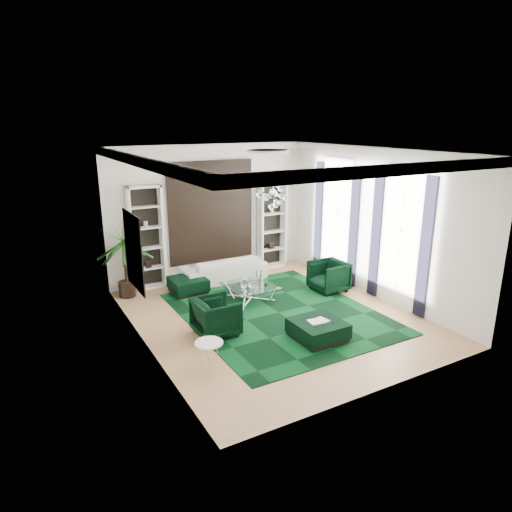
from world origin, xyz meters
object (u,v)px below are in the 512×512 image
sofa (223,269)px  palm (124,252)px  armchair_right (329,276)px  side_table (209,355)px  ottoman_front (318,330)px  armchair_left (216,317)px  coffee_table (251,293)px  ottoman_side (188,285)px

sofa → palm: 2.84m
armchair_right → side_table: (-4.40, -2.11, -0.16)m
ottoman_front → armchair_right: bearing=47.8°
armchair_left → coffee_table: 2.05m
ottoman_side → side_table: size_ratio=1.73×
ottoman_side → palm: palm is taller
sofa → armchair_right: size_ratio=2.68×
armchair_right → armchair_left: bearing=-76.0°
side_table → palm: (-0.42, 4.34, 0.95)m
armchair_right → ottoman_front: 2.93m
sofa → armchair_right: 2.98m
ottoman_side → palm: (-1.48, 0.52, 1.00)m
armchair_right → coffee_table: bearing=-99.9°
armchair_right → ottoman_front: bearing=-42.2°
armchair_right → side_table: 4.89m
coffee_table → side_table: 3.35m
sofa → ottoman_front: sofa is taller
armchair_right → coffee_table: armchair_right is taller
coffee_table → armchair_left: bearing=-140.0°
ottoman_side → coffee_table: bearing=-48.7°
side_table → ottoman_front: bearing=-1.4°
ottoman_side → ottoman_front: bearing=-70.5°
armchair_left → sofa: bearing=-27.9°
armchair_right → ottoman_side: armchair_right is taller
armchair_right → side_table: armchair_right is taller
ottoman_side → ottoman_front: same height
armchair_right → ottoman_front: armchair_right is taller
ottoman_front → side_table: bearing=178.6°
sofa → armchair_left: (-1.61, -3.03, 0.06)m
coffee_table → ottoman_side: (-1.17, 1.34, -0.01)m
sofa → ottoman_side: sofa is taller
sofa → armchair_right: (2.12, -2.10, 0.06)m
sofa → side_table: 4.79m
side_table → palm: palm is taller
armchair_left → coffee_table: (1.56, 1.31, -0.20)m
ottoman_front → side_table: side_table is taller
sofa → armchair_left: armchair_left is taller
sofa → palm: (-2.70, 0.13, 0.85)m
armchair_right → coffee_table: 2.21m
armchair_right → palm: (-4.82, 2.23, 0.79)m
coffee_table → ottoman_front: bearing=-85.5°
coffee_table → side_table: (-2.24, -2.49, 0.04)m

